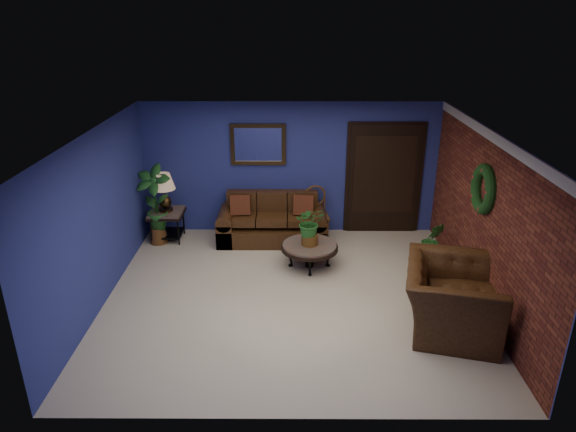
{
  "coord_description": "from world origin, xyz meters",
  "views": [
    {
      "loc": [
        -0.01,
        -6.73,
        4.05
      ],
      "look_at": [
        -0.04,
        0.55,
        1.09
      ],
      "focal_mm": 32.0,
      "sensor_mm": 36.0,
      "label": 1
    }
  ],
  "objects_px": {
    "side_chair": "(316,210)",
    "armchair": "(452,298)",
    "coffee_table": "(310,248)",
    "table_lamp": "(164,188)",
    "end_table": "(167,218)",
    "sofa": "(272,224)"
  },
  "relations": [
    {
      "from": "end_table",
      "to": "side_chair",
      "type": "height_order",
      "value": "side_chair"
    },
    {
      "from": "table_lamp",
      "to": "side_chair",
      "type": "height_order",
      "value": "table_lamp"
    },
    {
      "from": "side_chair",
      "to": "end_table",
      "type": "bearing_deg",
      "value": 174.43
    },
    {
      "from": "side_chair",
      "to": "armchair",
      "type": "bearing_deg",
      "value": -67.24
    },
    {
      "from": "coffee_table",
      "to": "end_table",
      "type": "height_order",
      "value": "end_table"
    },
    {
      "from": "sofa",
      "to": "table_lamp",
      "type": "relative_size",
      "value": 2.87
    },
    {
      "from": "end_table",
      "to": "armchair",
      "type": "xyz_separation_m",
      "value": [
        4.45,
        -2.86,
        0.02
      ]
    },
    {
      "from": "table_lamp",
      "to": "side_chair",
      "type": "relative_size",
      "value": 0.69
    },
    {
      "from": "coffee_table",
      "to": "table_lamp",
      "type": "xyz_separation_m",
      "value": [
        -2.61,
        1.09,
        0.67
      ]
    },
    {
      "from": "table_lamp",
      "to": "sofa",
      "type": "bearing_deg",
      "value": 0.73
    },
    {
      "from": "coffee_table",
      "to": "side_chair",
      "type": "xyz_separation_m",
      "value": [
        0.15,
        1.16,
        0.22
      ]
    },
    {
      "from": "coffee_table",
      "to": "side_chair",
      "type": "height_order",
      "value": "side_chair"
    },
    {
      "from": "coffee_table",
      "to": "armchair",
      "type": "bearing_deg",
      "value": -43.96
    },
    {
      "from": "sofa",
      "to": "coffee_table",
      "type": "relative_size",
      "value": 2.09
    },
    {
      "from": "sofa",
      "to": "side_chair",
      "type": "bearing_deg",
      "value": 3.46
    },
    {
      "from": "sofa",
      "to": "armchair",
      "type": "bearing_deg",
      "value": -49.12
    },
    {
      "from": "coffee_table",
      "to": "table_lamp",
      "type": "height_order",
      "value": "table_lamp"
    },
    {
      "from": "end_table",
      "to": "table_lamp",
      "type": "height_order",
      "value": "table_lamp"
    },
    {
      "from": "table_lamp",
      "to": "end_table",
      "type": "bearing_deg",
      "value": 135.0
    },
    {
      "from": "coffee_table",
      "to": "side_chair",
      "type": "relative_size",
      "value": 0.94
    },
    {
      "from": "sofa",
      "to": "table_lamp",
      "type": "height_order",
      "value": "table_lamp"
    },
    {
      "from": "table_lamp",
      "to": "armchair",
      "type": "relative_size",
      "value": 0.49
    }
  ]
}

